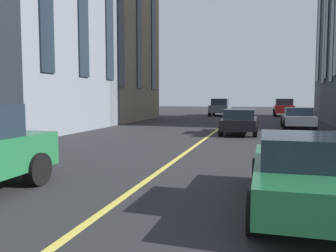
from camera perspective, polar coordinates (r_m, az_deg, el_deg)
The scene contains 7 objects.
lane_centre_line at distance 16.61m, azimuth 5.80°, elevation -2.28°, with size 80.00×0.16×0.01m.
car_grey_parked_b at distance 23.99m, azimuth 20.49°, elevation 1.26°, with size 4.40×1.95×1.37m.
car_black_mid at distance 19.63m, azimuth 11.65°, elevation 0.77°, with size 4.40×1.95×1.37m.
car_red_trailing at distance 39.67m, azimuth 18.43°, elevation 2.95°, with size 4.70×2.14×1.88m.
car_green_far at distance 6.71m, azimuth 21.74°, elevation -6.93°, with size 4.40×1.95×1.37m.
car_grey_oncoming at distance 39.04m, azimuth 8.54°, elevation 3.11°, with size 4.70×2.14×1.88m.
building_left_far at distance 32.80m, azimuth -13.26°, elevation 18.60°, with size 11.84×9.78×19.92m.
Camera 1 is at (3.73, -2.69, 2.02)m, focal length 37.24 mm.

